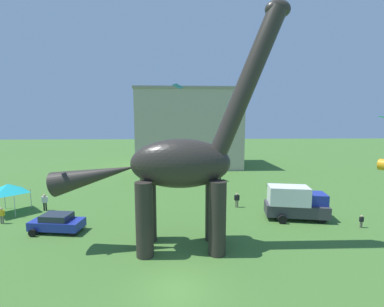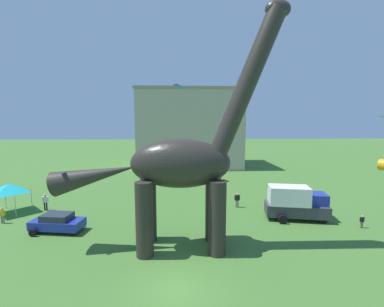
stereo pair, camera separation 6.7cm
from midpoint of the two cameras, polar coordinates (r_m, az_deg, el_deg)
The scene contains 13 objects.
ground_plane at distance 16.23m, azimuth -3.36°, elevation -27.58°, with size 240.00×240.00×0.00m, color #42702D.
dinosaur_sculpture at distance 18.31m, azimuth -2.67°, elevation -2.21°, with size 16.57×3.51×17.32m.
parked_sedan_left at distance 25.05m, azimuth -27.57°, elevation -13.35°, with size 4.40×2.34×1.55m.
parked_box_truck at distance 26.51m, azimuth 22.00°, elevation -10.01°, with size 5.89×3.10×3.20m.
person_vendor_side at distance 27.42m, azimuth 33.55°, elevation -12.24°, with size 0.42×0.19×1.13m.
person_strolling_adult at distance 31.11m, azimuth -29.68°, elevation -9.03°, with size 0.66×0.29×1.76m.
person_watching_child at distance 28.50m, azimuth 10.04°, elevation -9.83°, with size 0.59×0.26×1.58m.
person_near_flyer at distance 29.47m, azimuth -36.40°, elevation -10.69°, with size 0.56×0.25×1.50m.
festival_canopy_tent at distance 31.96m, azimuth -35.42°, elevation -6.27°, with size 3.15×3.15×3.00m.
kite_near_high at distance 29.79m, azimuth 36.80°, elevation 6.45°, with size 0.98×1.12×0.22m.
kite_high_right at distance 36.16m, azimuth 8.97°, elevation 10.47°, with size 1.24×1.48×1.68m.
kite_mid_center at distance 39.60m, azimuth -3.02°, elevation 14.67°, with size 1.83×2.11×0.53m.
background_building_block at distance 53.67m, azimuth -0.51°, elevation 5.60°, with size 20.60×13.70×15.48m.
Camera 2 is at (0.29, -13.33, 9.25)m, focal length 24.09 mm.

